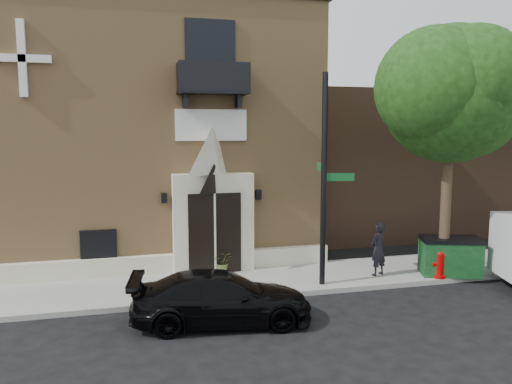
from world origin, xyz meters
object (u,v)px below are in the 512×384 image
fire_hydrant (439,264)px  black_sedan (222,298)px  street_sign (324,180)px  dumpster (450,256)px  pedestrian_near (378,249)px

fire_hydrant → black_sedan: bearing=-167.6°
black_sedan → street_sign: size_ratio=0.71×
street_sign → dumpster: size_ratio=3.01×
black_sedan → pedestrian_near: 5.95m
street_sign → dumpster: bearing=8.6°
black_sedan → street_sign: 4.75m
street_sign → black_sedan: bearing=-140.7°
fire_hydrant → dumpster: 0.61m
pedestrian_near → black_sedan: bearing=0.1°
fire_hydrant → pedestrian_near: (-1.73, 0.73, 0.41)m
street_sign → fire_hydrant: size_ratio=7.01×
black_sedan → street_sign: bearing=-53.4°
black_sedan → pedestrian_near: (5.47, 2.32, 0.36)m
black_sedan → fire_hydrant: bearing=-70.2°
dumpster → pedestrian_near: size_ratio=1.22×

